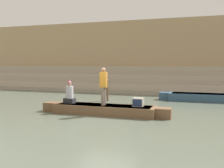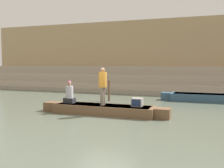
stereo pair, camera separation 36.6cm
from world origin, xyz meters
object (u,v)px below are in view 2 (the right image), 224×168
Objects in this scene: moored_boat_shore at (208,98)px; mooring_post at (109,91)px; rowboat_main at (103,109)px; tv_set at (137,102)px; person_standing at (103,84)px; person_rowing at (69,94)px.

mooring_post reaches higher than moored_boat_shore.
mooring_post is (-5.97, -1.73, 0.40)m from moored_boat_shore.
rowboat_main is 1.08× the size of moored_boat_shore.
rowboat_main is 1.66m from tv_set.
person_standing is 0.30× the size of moored_boat_shore.
mooring_post reaches higher than tv_set.
person_standing reaches higher than moored_boat_shore.
moored_boat_shore is 6.23m from mooring_post.
tv_set is (1.59, 0.23, -0.81)m from person_standing.
person_rowing is at bearing 174.04° from tv_set.
rowboat_main is 7.63m from moored_boat_shore.
person_standing reaches higher than rowboat_main.
tv_set is (3.41, 0.11, -0.24)m from person_rowing.
tv_set is (1.61, 0.13, 0.40)m from rowboat_main.
person_rowing is (-1.82, 0.12, -0.57)m from person_standing.
person_standing is 1.59× the size of person_rowing.
mooring_post is at bearing 104.30° from rowboat_main.
rowboat_main is 4.72× the size of mooring_post.
rowboat_main is 1.21m from person_standing.
moored_boat_shore is at bearing 16.14° from mooring_post.
person_rowing is 2.30× the size of tv_set.
mooring_post is at bearing -163.57° from moored_boat_shore.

